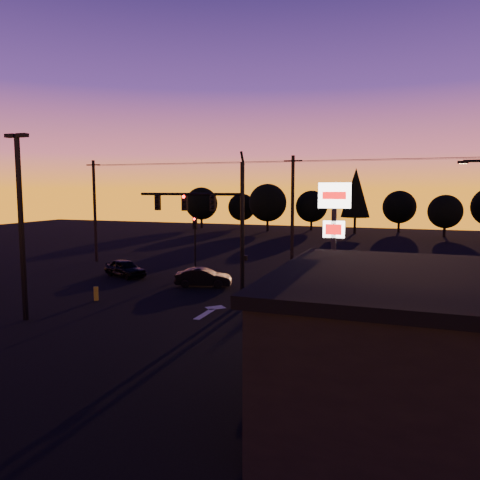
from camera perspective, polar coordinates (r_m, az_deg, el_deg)
The scene contains 21 objects.
ground at distance 24.10m, azimuth -6.36°, elevation -9.45°, with size 120.00×120.00×0.00m, color black.
lane_arrow at distance 25.36m, azimuth -3.66°, elevation -8.61°, with size 1.20×3.10×0.01m.
traffic_signal_mast at distance 26.93m, azimuth -2.93°, elevation 2.91°, with size 6.79×0.52×8.58m.
secondary_signal at distance 35.91m, azimuth -5.51°, elevation 0.41°, with size 0.30×0.31×4.35m.
parking_lot_light at distance 25.20m, azimuth -25.18°, elevation 2.85°, with size 1.25×0.30×9.14m.
pylon_sign at distance 22.59m, azimuth 11.39°, elevation 2.09°, with size 1.50×0.28×6.80m.
utility_pole_0 at distance 43.66m, azimuth -17.28°, elevation 3.47°, with size 1.40×0.26×9.00m.
utility_pole_1 at distance 35.82m, azimuth 6.41°, elevation 3.16°, with size 1.40×0.26×9.00m.
power_wires at distance 35.83m, azimuth 6.49°, elevation 9.52°, with size 36.00×1.22×0.07m.
bollard at distance 28.81m, azimuth -17.14°, elevation -6.25°, with size 0.27×0.27×0.81m, color #B2A91A.
tree_0 at distance 77.85m, azimuth -4.72°, elevation 4.45°, with size 5.36×5.36×6.74m.
tree_1 at distance 78.40m, azimuth 0.20°, elevation 4.03°, with size 4.54×4.54×5.71m.
tree_2 at distance 71.76m, azimuth 3.39°, elevation 4.56°, with size 5.77×5.78×7.26m.
tree_3 at distance 74.24m, azimuth 8.72°, elevation 4.07°, with size 4.95×4.95×6.22m.
tree_4 at distance 70.18m, azimuth 13.91°, elevation 5.62°, with size 4.18×4.18×9.50m.
tree_5 at distance 74.86m, azimuth 18.85°, elevation 3.82°, with size 4.95×4.95×6.22m.
tree_6 at distance 69.03m, azimuth 23.74°, elevation 3.19°, with size 4.54×4.54×5.71m.
car_left at distance 35.79m, azimuth -13.83°, elevation -3.36°, with size 1.51×3.75×1.28m, color black.
car_mid at distance 31.44m, azimuth -4.50°, elevation -4.56°, with size 1.30×3.73×1.23m, color black.
car_right at distance 30.57m, azimuth 7.29°, elevation -4.88°, with size 1.77×4.34×1.26m, color black.
suv_parked at distance 19.02m, azimuth 11.30°, elevation -11.49°, with size 2.50×5.41×1.50m, color black.
Camera 1 is at (10.29, -20.80, 6.52)m, focal length 35.00 mm.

